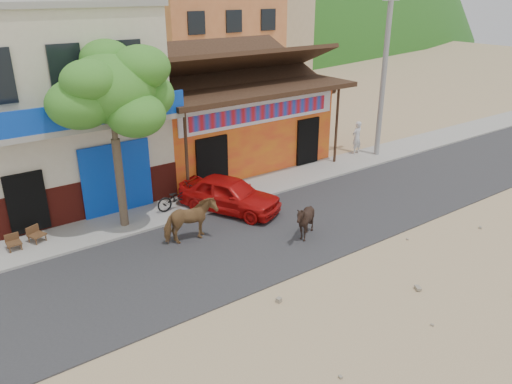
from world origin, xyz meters
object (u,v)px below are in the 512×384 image
Objects in this scene: tree at (115,139)px; utility_pole at (384,70)px; cow_dark at (305,221)px; scooter at (178,197)px; red_car at (229,194)px; cafe_chair_right at (12,236)px; cow_tan at (190,221)px; cafe_chair_left at (36,228)px; pedestrian at (357,137)px.

utility_pole is (12.80, 0.20, 1.00)m from tree.
cow_dark reaches higher than scooter.
tree is at bearing 92.53° from scooter.
red_car is 4.26× the size of cafe_chair_right.
cow_tan is 3.65m from cow_dark.
scooter is 5.53m from cafe_chair_right.
tree is 6.77× the size of cafe_chair_right.
cafe_chair_left is (-15.51, 0.23, -3.53)m from utility_pole.
cafe_chair_right is at bearing 142.58° from red_car.
scooter is at bearing -14.60° from cow_tan.
cafe_chair_left is at bearing -3.40° from pedestrian.
cow_tan is at bearing 160.84° from scooter.
utility_pole is at bearing -19.40° from red_car.
scooter is at bearing -2.91° from cafe_chair_right.
cow_dark is (3.06, -1.99, -0.08)m from cow_tan.
cow_tan is 11.23m from pedestrian.
cow_tan is at bearing -168.00° from utility_pole.
utility_pole is 4.79× the size of cow_tan.
utility_pole is 12.21m from cow_tan.
cow_dark is 0.79× the size of pedestrian.
utility_pole is 6.42× the size of cow_dark.
pedestrian is at bearing -21.34° from cafe_chair_left.
cow_tan reaches higher than cow_dark.
red_car reaches higher than cafe_chair_right.
pedestrian is (12.11, 0.90, -2.21)m from tree.
cafe_chair_left is at bearing 60.36° from cow_tan.
tree is 3.82× the size of pedestrian.
cow_tan reaches higher than cafe_chair_right.
cow_tan is 1.34× the size of cow_dark.
scooter is (-1.49, 1.12, -0.13)m from red_car.
cow_tan reaches higher than red_car.
cafe_chair_left is (-4.04, 2.67, -0.15)m from cow_tan.
utility_pole reaches higher than pedestrian.
utility_pole is at bearing 0.90° from tree.
cafe_chair_left is at bearing 8.56° from cafe_chair_right.
red_car is 7.14m from cafe_chair_right.
tree is 4.28m from cafe_chair_right.
tree reaches higher than cow_tan.
utility_pole is 5.09× the size of pedestrian.
tree is 1.59× the size of red_car.
cow_dark is (-8.42, -4.43, -3.46)m from utility_pole.
utility_pole reaches higher than cow_dark.
scooter is at bearing -141.52° from cow_dark.
cafe_chair_left is at bearing 140.41° from red_car.
cafe_chair_right is (-7.02, 1.31, -0.12)m from red_car.
cafe_chair_right is at bearing -3.05° from pedestrian.
scooter is (-10.69, -0.08, -3.57)m from utility_pole.
cafe_chair_right is (-4.74, 2.55, -0.18)m from cow_tan.
cafe_chair_right is (-0.70, -0.12, -0.03)m from cafe_chair_left.
red_car is 6.47m from cafe_chair_left.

